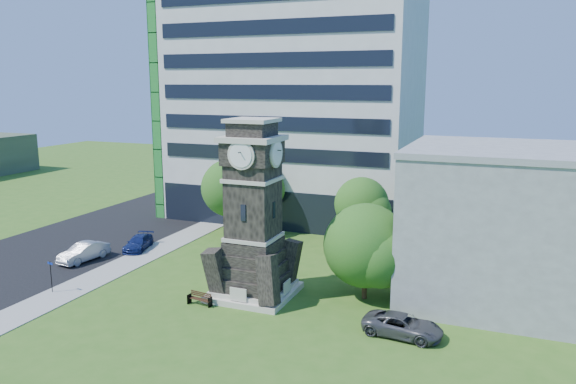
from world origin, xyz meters
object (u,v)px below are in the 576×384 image
at_px(car_street_mid, 84,252).
at_px(car_east_lot, 403,326).
at_px(clock_tower, 253,221).
at_px(car_street_north, 138,243).
at_px(park_bench, 200,298).
at_px(street_sign, 51,273).

relative_size(car_street_mid, car_east_lot, 0.96).
xyz_separation_m(clock_tower, car_street_mid, (-16.33, 1.60, -4.54)).
xyz_separation_m(clock_tower, car_street_north, (-14.08, 5.91, -4.68)).
height_order(car_street_north, car_east_lot, car_east_lot).
bearing_deg(car_street_north, clock_tower, -38.29).
bearing_deg(park_bench, street_sign, -161.57).
height_order(clock_tower, car_street_mid, clock_tower).
height_order(clock_tower, street_sign, clock_tower).
distance_m(clock_tower, car_street_north, 15.97).
height_order(car_east_lot, park_bench, car_east_lot).
height_order(clock_tower, car_east_lot, clock_tower).
xyz_separation_m(clock_tower, car_east_lot, (10.78, -2.60, -4.64)).
bearing_deg(clock_tower, park_bench, -131.04).
bearing_deg(car_street_mid, street_sign, -57.88).
bearing_deg(park_bench, car_street_north, 150.34).
bearing_deg(park_bench, car_east_lot, 9.52).
distance_m(car_street_mid, car_street_north, 4.87).
height_order(car_street_mid, car_street_north, car_street_mid).
distance_m(car_east_lot, park_bench, 13.37).
relative_size(park_bench, street_sign, 0.73).
xyz_separation_m(car_east_lot, park_bench, (-13.36, -0.36, -0.18)).
relative_size(car_street_north, car_east_lot, 0.89).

